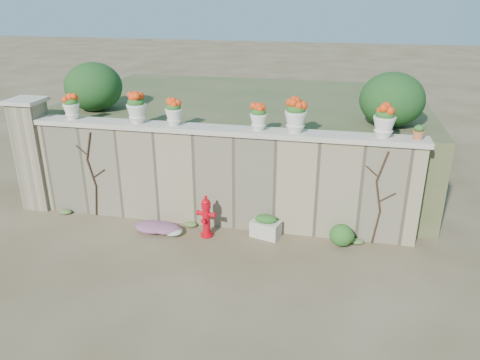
% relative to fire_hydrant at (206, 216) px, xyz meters
% --- Properties ---
extents(ground, '(80.00, 80.00, 0.00)m').
position_rel_fire_hydrant_xyz_m(ground, '(0.05, -1.18, -0.45)').
color(ground, brown).
rests_on(ground, ground).
extents(stone_wall, '(8.00, 0.40, 2.00)m').
position_rel_fire_hydrant_xyz_m(stone_wall, '(0.05, 0.62, 0.55)').
color(stone_wall, gray).
rests_on(stone_wall, ground).
extents(wall_cap, '(8.10, 0.52, 0.10)m').
position_rel_fire_hydrant_xyz_m(wall_cap, '(0.05, 0.62, 1.60)').
color(wall_cap, beige).
rests_on(wall_cap, stone_wall).
extents(gate_pillar, '(0.72, 0.72, 2.48)m').
position_rel_fire_hydrant_xyz_m(gate_pillar, '(-4.10, 0.62, 0.81)').
color(gate_pillar, gray).
rests_on(gate_pillar, ground).
extents(raised_fill, '(9.00, 6.00, 2.00)m').
position_rel_fire_hydrant_xyz_m(raised_fill, '(0.05, 3.82, 0.55)').
color(raised_fill, '#384C23').
rests_on(raised_fill, ground).
extents(back_shrub_left, '(1.30, 1.30, 1.10)m').
position_rel_fire_hydrant_xyz_m(back_shrub_left, '(-3.15, 1.82, 2.10)').
color(back_shrub_left, '#143814').
rests_on(back_shrub_left, raised_fill).
extents(back_shrub_right, '(1.30, 1.30, 1.10)m').
position_rel_fire_hydrant_xyz_m(back_shrub_right, '(3.45, 1.82, 2.10)').
color(back_shrub_right, '#143814').
rests_on(back_shrub_right, raised_fill).
extents(vine_left, '(0.60, 0.04, 1.91)m').
position_rel_fire_hydrant_xyz_m(vine_left, '(-2.62, 0.40, 0.54)').
color(vine_left, black).
rests_on(vine_left, ground).
extents(vine_right, '(0.60, 0.04, 1.91)m').
position_rel_fire_hydrant_xyz_m(vine_right, '(3.28, 0.40, 0.54)').
color(vine_right, black).
rests_on(vine_right, ground).
extents(fire_hydrant, '(0.39, 0.27, 0.89)m').
position_rel_fire_hydrant_xyz_m(fire_hydrant, '(0.00, 0.00, 0.00)').
color(fire_hydrant, red).
rests_on(fire_hydrant, ground).
extents(planter_box, '(0.64, 0.47, 0.48)m').
position_rel_fire_hydrant_xyz_m(planter_box, '(1.16, 0.23, -0.23)').
color(planter_box, beige).
rests_on(planter_box, ground).
extents(green_shrub, '(0.59, 0.53, 0.56)m').
position_rel_fire_hydrant_xyz_m(green_shrub, '(2.61, 0.08, -0.17)').
color(green_shrub, '#1E5119').
rests_on(green_shrub, ground).
extents(magenta_clump, '(0.96, 0.64, 0.26)m').
position_rel_fire_hydrant_xyz_m(magenta_clump, '(-1.04, 0.01, -0.32)').
color(magenta_clump, '#B223A1').
rests_on(magenta_clump, ground).
extents(white_flowers, '(0.55, 0.44, 0.20)m').
position_rel_fire_hydrant_xyz_m(white_flowers, '(-0.61, -0.08, -0.35)').
color(white_flowers, white).
rests_on(white_flowers, ground).
extents(urn_pot_0, '(0.34, 0.34, 0.53)m').
position_rel_fire_hydrant_xyz_m(urn_pot_0, '(-3.03, 0.62, 1.92)').
color(urn_pot_0, silver).
rests_on(urn_pot_0, wall_cap).
extents(urn_pot_1, '(0.40, 0.40, 0.62)m').
position_rel_fire_hydrant_xyz_m(urn_pot_1, '(-1.58, 0.62, 1.96)').
color(urn_pot_1, silver).
rests_on(urn_pot_1, wall_cap).
extents(urn_pot_2, '(0.34, 0.34, 0.53)m').
position_rel_fire_hydrant_xyz_m(urn_pot_2, '(-0.79, 0.62, 1.92)').
color(urn_pot_2, silver).
rests_on(urn_pot_2, wall_cap).
extents(urn_pot_3, '(0.33, 0.33, 0.51)m').
position_rel_fire_hydrant_xyz_m(urn_pot_3, '(0.92, 0.62, 1.91)').
color(urn_pot_3, silver).
rests_on(urn_pot_3, wall_cap).
extents(urn_pot_4, '(0.41, 0.41, 0.65)m').
position_rel_fire_hydrant_xyz_m(urn_pot_4, '(1.63, 0.62, 1.97)').
color(urn_pot_4, silver).
rests_on(urn_pot_4, wall_cap).
extents(urn_pot_5, '(0.40, 0.40, 0.63)m').
position_rel_fire_hydrant_xyz_m(urn_pot_5, '(3.24, 0.62, 1.96)').
color(urn_pot_5, silver).
rests_on(urn_pot_5, wall_cap).
extents(terracotta_pot, '(0.22, 0.22, 0.26)m').
position_rel_fire_hydrant_xyz_m(terracotta_pot, '(3.85, 0.62, 1.77)').
color(terracotta_pot, '#B76237').
rests_on(terracotta_pot, wall_cap).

